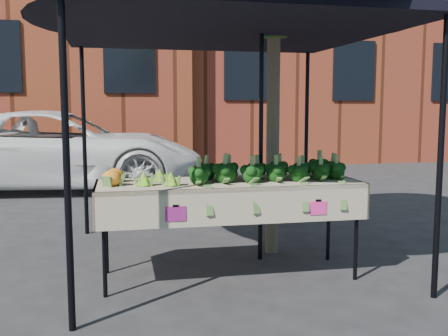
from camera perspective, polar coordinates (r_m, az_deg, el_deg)
ground at (r=5.00m, az=0.11°, el=-11.69°), size 90.00×90.00×0.00m
table at (r=4.84m, az=0.52°, el=-6.75°), size 2.42×0.86×0.90m
canopy at (r=5.27m, az=0.18°, el=4.46°), size 3.16×3.16×2.74m
broccoli_heap at (r=4.87m, az=4.93°, el=0.03°), size 1.57×0.54×0.23m
romanesco_cluster at (r=4.63m, az=-7.47°, el=-0.68°), size 0.40×0.44×0.17m
cauliflower_pair at (r=4.69m, az=-12.07°, el=-0.78°), size 0.20×0.40×0.16m
vehicle at (r=10.47m, az=-17.92°, el=12.65°), size 1.78×2.65×5.43m
street_tree at (r=5.56m, az=5.47°, el=11.17°), size 2.04×2.04×4.02m
building_right at (r=19.11m, az=12.78°, el=14.61°), size 12.00×8.00×8.50m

